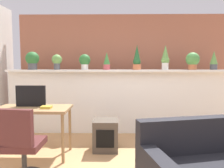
% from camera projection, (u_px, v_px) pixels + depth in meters
% --- Properties ---
extents(divider_wall, '(4.60, 0.16, 1.25)m').
position_uv_depth(divider_wall, '(123.00, 102.00, 4.61)').
color(divider_wall, white).
rests_on(divider_wall, ground).
extents(plant_shelf, '(4.60, 0.32, 0.04)m').
position_uv_depth(plant_shelf, '(123.00, 71.00, 4.52)').
color(plant_shelf, white).
rests_on(plant_shelf, divider_wall).
extents(brick_wall_behind, '(4.60, 0.10, 2.50)m').
position_uv_depth(brick_wall_behind, '(122.00, 71.00, 5.15)').
color(brick_wall_behind, '#AD664C').
rests_on(brick_wall_behind, ground).
extents(potted_plant_0, '(0.27, 0.27, 0.36)m').
position_uv_depth(potted_plant_0, '(32.00, 60.00, 4.51)').
color(potted_plant_0, '#4C4C51').
rests_on(potted_plant_0, plant_shelf).
extents(potted_plant_1, '(0.20, 0.20, 0.30)m').
position_uv_depth(potted_plant_1, '(57.00, 61.00, 4.50)').
color(potted_plant_1, '#4C4C51').
rests_on(potted_plant_1, plant_shelf).
extents(potted_plant_2, '(0.23, 0.23, 0.31)m').
position_uv_depth(potted_plant_2, '(85.00, 61.00, 4.53)').
color(potted_plant_2, silver).
rests_on(potted_plant_2, plant_shelf).
extents(potted_plant_3, '(0.13, 0.13, 0.34)m').
position_uv_depth(potted_plant_3, '(107.00, 61.00, 4.49)').
color(potted_plant_3, '#B7474C').
rests_on(potted_plant_3, plant_shelf).
extents(potted_plant_4, '(0.16, 0.16, 0.49)m').
position_uv_depth(potted_plant_4, '(137.00, 59.00, 4.48)').
color(potted_plant_4, '#C66B42').
rests_on(potted_plant_4, plant_shelf).
extents(potted_plant_5, '(0.16, 0.16, 0.49)m').
position_uv_depth(potted_plant_5, '(165.00, 58.00, 4.46)').
color(potted_plant_5, silver).
rests_on(potted_plant_5, plant_shelf).
extents(potted_plant_6, '(0.27, 0.27, 0.34)m').
position_uv_depth(potted_plant_6, '(193.00, 60.00, 4.46)').
color(potted_plant_6, '#C66B42').
rests_on(potted_plant_6, plant_shelf).
extents(potted_plant_7, '(0.15, 0.15, 0.37)m').
position_uv_depth(potted_plant_7, '(214.00, 60.00, 4.49)').
color(potted_plant_7, '#4C4C51').
rests_on(potted_plant_7, plant_shelf).
extents(desk, '(1.10, 0.60, 0.75)m').
position_uv_depth(desk, '(33.00, 113.00, 3.42)').
color(desk, '#99754C').
rests_on(desk, ground).
extents(tv_monitor, '(0.45, 0.04, 0.32)m').
position_uv_depth(tv_monitor, '(31.00, 96.00, 3.48)').
color(tv_monitor, black).
rests_on(tv_monitor, desk).
extents(office_chair, '(0.47, 0.47, 0.91)m').
position_uv_depth(office_chair, '(21.00, 151.00, 2.65)').
color(office_chair, '#262628').
rests_on(office_chair, ground).
extents(side_cube_shelf, '(0.40, 0.41, 0.50)m').
position_uv_depth(side_cube_shelf, '(106.00, 135.00, 3.69)').
color(side_cube_shelf, '#4C4238').
rests_on(side_cube_shelf, ground).
extents(book_on_desk, '(0.15, 0.12, 0.04)m').
position_uv_depth(book_on_desk, '(46.00, 107.00, 3.33)').
color(book_on_desk, gold).
rests_on(book_on_desk, desk).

